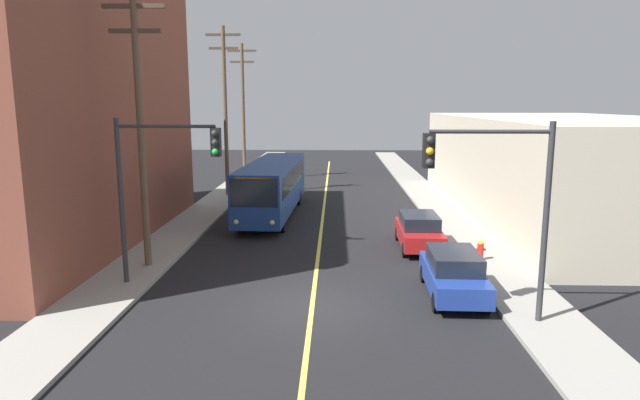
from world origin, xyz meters
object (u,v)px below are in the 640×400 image
Objects in this scene: fire_hydrant at (480,250)px; parked_car_blue at (453,273)px; traffic_signal_right_corner at (495,185)px; utility_pole_near at (140,120)px; utility_pole_far at (243,106)px; traffic_signal_left_corner at (162,170)px; utility_pole_mid at (225,105)px; city_bus at (273,185)px; parked_car_red at (419,231)px.

parked_car_blue is at bearing -116.40° from fire_hydrant.
utility_pole_near is at bearing 156.44° from traffic_signal_right_corner.
utility_pole_far reaches higher than traffic_signal_left_corner.
traffic_signal_left_corner is (1.62, -19.40, -2.23)m from utility_pole_mid.
parked_car_blue is at bearing -59.46° from utility_pole_mid.
utility_pole_mid is at bearing 121.64° from city_bus.
parked_car_blue is 1.01× the size of parked_car_red.
parked_car_red is 13.05m from utility_pole_near.
utility_pole_near is 1.78× the size of traffic_signal_right_corner.
city_bus is at bearing 136.27° from parked_car_red.
utility_pole_far is (-0.08, 7.87, -0.18)m from utility_pole_mid.
utility_pole_far is 33.01m from traffic_signal_right_corner.
traffic_signal_left_corner is at bearing -85.23° from utility_pole_mid.
utility_pole_mid reaches higher than utility_pole_far.
traffic_signal_left_corner is 11.28m from traffic_signal_right_corner.
utility_pole_mid is at bearing 118.83° from traffic_signal_right_corner.
parked_car_red is 0.74× the size of traffic_signal_right_corner.
utility_pole_near reaches higher than parked_car_blue.
parked_car_blue is 6.32m from parked_car_red.
parked_car_blue is 0.39× the size of utility_pole_far.
utility_pole_near reaches higher than parked_car_red.
parked_car_blue is at bearing -13.95° from utility_pole_near.
fire_hydrant is at bearing 63.60° from parked_car_blue.
fire_hydrant is (13.72, 1.08, -5.43)m from utility_pole_near.
utility_pole_near is at bearing -175.50° from fire_hydrant.
utility_pole_near reaches higher than city_bus.
fire_hydrant is (9.83, -9.59, -1.23)m from city_bus.
utility_pole_far is 1.89× the size of traffic_signal_left_corner.
utility_pole_mid is at bearing 90.53° from utility_pole_near.
parked_car_red is at bearing -49.92° from utility_pole_mid.
utility_pole_near is 12.73× the size of fire_hydrant.
parked_car_red is 0.39× the size of utility_pole_far.
fire_hydrant is at bearing -46.14° from parked_car_red.
utility_pole_far is 28.39m from fire_hydrant.
traffic_signal_left_corner is 7.14× the size of fire_hydrant.
utility_pole_near is at bearing 124.06° from traffic_signal_left_corner.
utility_pole_near reaches higher than traffic_signal_left_corner.
utility_pole_far is at bearing 112.34° from traffic_signal_right_corner.
city_bus is 9.05m from utility_pole_mid.
parked_car_blue reaches higher than fire_hydrant.
parked_car_red is at bearing 16.50° from utility_pole_near.
utility_pole_near is 13.51m from traffic_signal_right_corner.
traffic_signal_right_corner reaches higher than parked_car_blue.
traffic_signal_right_corner is (10.82, -3.20, 0.00)m from traffic_signal_left_corner.
utility_pole_mid reaches higher than fire_hydrant.
utility_pole_far is at bearing 105.95° from city_bus.
traffic_signal_left_corner is (1.46, -2.16, -1.71)m from utility_pole_near.
traffic_signal_right_corner is at bearing -61.17° from utility_pole_mid.
traffic_signal_right_corner is (12.44, -22.60, -2.23)m from utility_pole_mid.
traffic_signal_left_corner is (-10.28, 0.76, 3.46)m from parked_car_blue.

